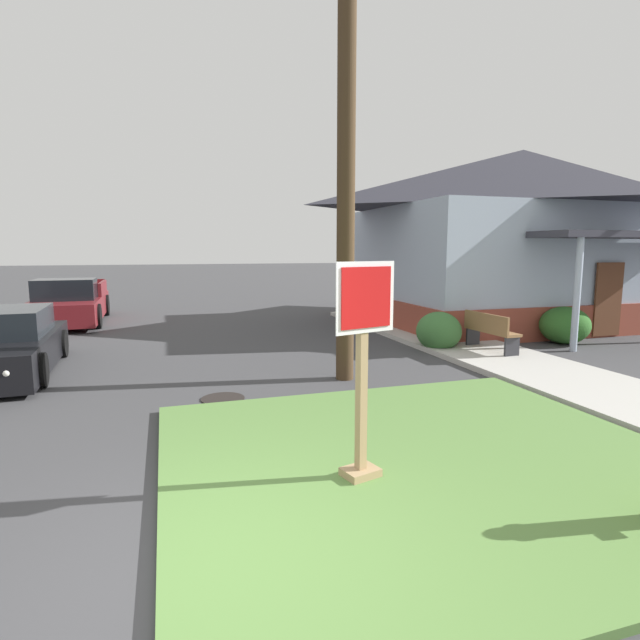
# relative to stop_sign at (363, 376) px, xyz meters

# --- Properties ---
(ground_plane) EXTENTS (160.00, 160.00, 0.00)m
(ground_plane) POSITION_rel_stop_sign_xyz_m (-1.66, -1.08, -1.14)
(ground_plane) COLOR #3D3D3F
(grass_corner_patch) EXTENTS (5.84, 5.41, 0.08)m
(grass_corner_patch) POSITION_rel_stop_sign_xyz_m (0.91, 0.29, -1.10)
(grass_corner_patch) COLOR #567F3D
(grass_corner_patch) RESTS_ON ground
(sidewalk_strip) EXTENTS (2.20, 16.53, 0.12)m
(sidewalk_strip) POSITION_rel_stop_sign_xyz_m (5.03, 4.42, -1.08)
(sidewalk_strip) COLOR #B2AFA8
(sidewalk_strip) RESTS_ON ground
(stop_sign) EXTENTS (0.68, 0.36, 2.21)m
(stop_sign) POSITION_rel_stop_sign_xyz_m (0.00, 0.00, 0.00)
(stop_sign) COLOR #A3845B
(stop_sign) RESTS_ON grass_corner_patch
(manhole_cover) EXTENTS (0.70, 0.70, 0.02)m
(manhole_cover) POSITION_rel_stop_sign_xyz_m (-1.03, 3.40, -1.14)
(manhole_cover) COLOR black
(manhole_cover) RESTS_ON ground
(parked_sedan_black) EXTENTS (2.09, 4.34, 1.25)m
(parked_sedan_black) POSITION_rel_stop_sign_xyz_m (-4.93, 6.38, -0.60)
(parked_sedan_black) COLOR black
(parked_sedan_black) RESTS_ON ground
(pickup_truck_maroon) EXTENTS (2.21, 5.37, 1.48)m
(pickup_truck_maroon) POSITION_rel_stop_sign_xyz_m (-4.83, 13.36, -0.53)
(pickup_truck_maroon) COLOR maroon
(pickup_truck_maroon) RESTS_ON ground
(street_bench) EXTENTS (0.45, 1.54, 0.85)m
(street_bench) POSITION_rel_stop_sign_xyz_m (5.15, 4.99, -0.56)
(street_bench) COLOR brown
(street_bench) RESTS_ON sidewalk_strip
(utility_pole) EXTENTS (1.90, 0.33, 10.83)m
(utility_pole) POSITION_rel_stop_sign_xyz_m (1.29, 4.01, 4.46)
(utility_pole) COLOR #42301E
(utility_pole) RESTS_ON ground
(corner_house) EXTENTS (10.68, 9.01, 5.65)m
(corner_house) POSITION_rel_stop_sign_xyz_m (9.64, 9.73, 1.75)
(corner_house) COLOR brown
(corner_house) RESTS_ON ground
(shrub_near_porch) EXTENTS (1.23, 1.23, 0.96)m
(shrub_near_porch) POSITION_rel_stop_sign_xyz_m (7.88, 5.63, -0.67)
(shrub_near_porch) COLOR #2C5F24
(shrub_near_porch) RESTS_ON ground
(shrub_by_curb) EXTENTS (1.07, 1.07, 0.93)m
(shrub_by_curb) POSITION_rel_stop_sign_xyz_m (4.34, 5.81, -0.68)
(shrub_by_curb) COLOR #3A6C35
(shrub_by_curb) RESTS_ON ground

